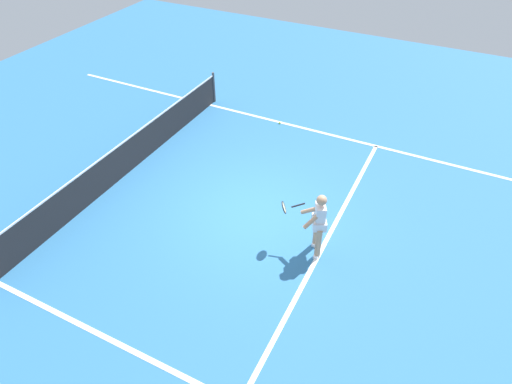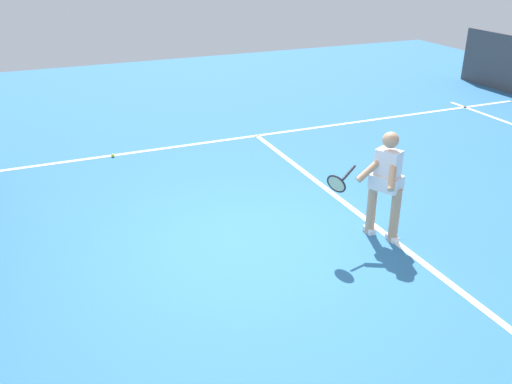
% 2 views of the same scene
% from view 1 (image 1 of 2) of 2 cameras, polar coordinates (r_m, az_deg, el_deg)
% --- Properties ---
extents(ground_plane, '(26.29, 26.29, 0.00)m').
position_cam_1_polar(ground_plane, '(10.86, -0.54, -2.65)').
color(ground_plane, teal).
extents(service_line_marking, '(8.49, 0.10, 0.01)m').
position_cam_1_polar(service_line_marking, '(10.36, 9.07, -5.77)').
color(service_line_marking, white).
rests_on(service_line_marking, ground).
extents(sideline_left_marking, '(0.10, 18.22, 0.01)m').
position_cam_1_polar(sideline_left_marking, '(8.64, -14.20, -19.52)').
color(sideline_left_marking, white).
rests_on(sideline_left_marking, ground).
extents(sideline_right_marking, '(0.10, 18.22, 0.01)m').
position_cam_1_polar(sideline_right_marking, '(14.05, 7.40, 7.72)').
color(sideline_right_marking, white).
rests_on(sideline_right_marking, ground).
extents(court_net, '(9.17, 0.08, 1.04)m').
position_cam_1_polar(court_net, '(12.36, -16.19, 4.27)').
color(court_net, '#4C4C51').
rests_on(court_net, ground).
extents(tennis_player, '(0.68, 1.13, 1.55)m').
position_cam_1_polar(tennis_player, '(9.47, 7.83, -3.76)').
color(tennis_player, tan).
rests_on(tennis_player, ground).
extents(tennis_ball_mid, '(0.07, 0.07, 0.07)m').
position_cam_1_polar(tennis_ball_mid, '(14.30, 3.03, 8.77)').
color(tennis_ball_mid, '#D1E533').
rests_on(tennis_ball_mid, ground).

